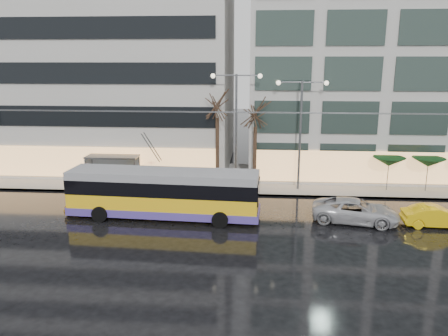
# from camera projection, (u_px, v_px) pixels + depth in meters

# --- Properties ---
(ground) EXTENTS (140.00, 140.00, 0.00)m
(ground) POSITION_uv_depth(u_px,v_px,m) (192.00, 242.00, 25.13)
(ground) COLOR black
(ground) RESTS_ON ground
(sidewalk) EXTENTS (80.00, 10.00, 0.15)m
(sidewalk) POSITION_uv_depth(u_px,v_px,m) (238.00, 178.00, 38.51)
(sidewalk) COLOR gray
(sidewalk) RESTS_ON ground
(kerb) EXTENTS (80.00, 0.10, 0.15)m
(kerb) POSITION_uv_depth(u_px,v_px,m) (235.00, 195.00, 33.72)
(kerb) COLOR slate
(kerb) RESTS_ON ground
(building_left) EXTENTS (34.00, 14.00, 22.00)m
(building_left) POSITION_uv_depth(u_px,v_px,m) (54.00, 50.00, 42.00)
(building_left) COLOR #B2B0AA
(building_left) RESTS_ON sidewalk
(building_right) EXTENTS (32.00, 14.00, 25.00)m
(building_right) POSITION_uv_depth(u_px,v_px,m) (431.00, 32.00, 39.05)
(building_right) COLOR #B2B0AA
(building_right) RESTS_ON sidewalk
(trolleybus) EXTENTS (12.65, 5.19, 5.81)m
(trolleybus) POSITION_uv_depth(u_px,v_px,m) (164.00, 195.00, 28.67)
(trolleybus) COLOR yellow
(trolleybus) RESTS_ON ground
(catenary) EXTENTS (42.24, 5.12, 7.00)m
(catenary) POSITION_uv_depth(u_px,v_px,m) (220.00, 144.00, 31.71)
(catenary) COLOR #595B60
(catenary) RESTS_ON ground
(bus_shelter) EXTENTS (4.20, 1.60, 2.51)m
(bus_shelter) POSITION_uv_depth(u_px,v_px,m) (109.00, 164.00, 35.62)
(bus_shelter) COLOR #595B60
(bus_shelter) RESTS_ON sidewalk
(street_lamp_near) EXTENTS (3.96, 0.36, 9.03)m
(street_lamp_near) POSITION_uv_depth(u_px,v_px,m) (236.00, 115.00, 33.98)
(street_lamp_near) COLOR #595B60
(street_lamp_near) RESTS_ON sidewalk
(street_lamp_far) EXTENTS (3.96, 0.36, 8.53)m
(street_lamp_far) POSITION_uv_depth(u_px,v_px,m) (301.00, 120.00, 33.68)
(street_lamp_far) COLOR #595B60
(street_lamp_far) RESTS_ON sidewalk
(tree_a) EXTENTS (3.20, 3.20, 8.40)m
(tree_a) POSITION_uv_depth(u_px,v_px,m) (217.00, 101.00, 34.02)
(tree_a) COLOR black
(tree_a) RESTS_ON sidewalk
(tree_b) EXTENTS (3.20, 3.20, 7.70)m
(tree_b) POSITION_uv_depth(u_px,v_px,m) (256.00, 110.00, 34.16)
(tree_b) COLOR black
(tree_b) RESTS_ON sidewalk
(parasol_a) EXTENTS (2.50, 2.50, 2.65)m
(parasol_a) POSITION_uv_depth(u_px,v_px,m) (389.00, 162.00, 34.15)
(parasol_a) COLOR #595B60
(parasol_a) RESTS_ON sidewalk
(parasol_b) EXTENTS (2.50, 2.50, 2.65)m
(parasol_b) POSITION_uv_depth(u_px,v_px,m) (428.00, 162.00, 33.93)
(parasol_b) COLOR #595B60
(parasol_b) RESTS_ON sidewalk
(taxi_a) EXTENTS (2.41, 4.30, 1.38)m
(taxi_a) POSITION_uv_depth(u_px,v_px,m) (88.00, 199.00, 30.61)
(taxi_a) COLOR orange
(taxi_a) RESTS_ON ground
(taxi_b) EXTENTS (4.10, 1.53, 1.34)m
(taxi_b) POSITION_uv_depth(u_px,v_px,m) (436.00, 216.00, 27.32)
(taxi_b) COLOR yellow
(taxi_b) RESTS_ON ground
(sedan_silver) EXTENTS (5.86, 3.54, 1.52)m
(sedan_silver) POSITION_uv_depth(u_px,v_px,m) (355.00, 211.00, 28.08)
(sedan_silver) COLOR #B2B2B7
(sedan_silver) RESTS_ON ground
(pedestrian_a) EXTENTS (1.19, 1.20, 2.19)m
(pedestrian_a) POSITION_uv_depth(u_px,v_px,m) (152.00, 170.00, 34.89)
(pedestrian_a) COLOR black
(pedestrian_a) RESTS_ON sidewalk
(pedestrian_b) EXTENTS (0.99, 0.97, 1.61)m
(pedestrian_b) POSITION_uv_depth(u_px,v_px,m) (152.00, 177.00, 35.48)
(pedestrian_b) COLOR black
(pedestrian_b) RESTS_ON sidewalk
(pedestrian_c) EXTENTS (1.27, 1.10, 2.11)m
(pedestrian_c) POSITION_uv_depth(u_px,v_px,m) (116.00, 169.00, 36.77)
(pedestrian_c) COLOR black
(pedestrian_c) RESTS_ON sidewalk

